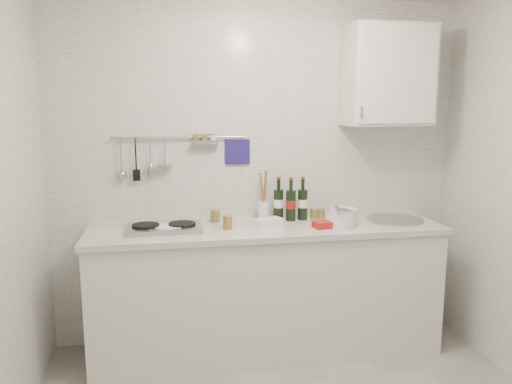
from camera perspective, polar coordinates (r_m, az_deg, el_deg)
back_wall at (r=3.69m, az=0.31°, el=2.20°), size 3.00×0.02×2.50m
counter at (r=3.61m, az=1.28°, el=-11.37°), size 2.44×0.64×0.96m
wall_rail at (r=3.58m, az=-9.04°, el=4.67°), size 0.98×0.09×0.34m
wall_cabinet at (r=3.77m, az=14.79°, el=12.71°), size 0.60×0.38×0.70m
plate_stack_hob at (r=3.38m, az=-9.99°, el=-4.07°), size 0.23×0.23×0.03m
plate_stack_sink at (r=3.52m, az=9.76°, el=-2.89°), size 0.25×0.24×0.12m
wine_bottles at (r=3.62m, az=3.98°, el=-0.79°), size 0.25×0.12×0.31m
butter_dish at (r=3.43m, az=1.42°, el=-3.54°), size 0.21×0.17×0.06m
strawberry_punnet at (r=3.43m, az=7.58°, el=-3.72°), size 0.13×0.13×0.05m
utensil_crock at (r=3.64m, az=0.85°, el=-1.83°), size 0.09×0.09×0.36m
jar_a at (r=3.58m, az=-4.70°, el=-2.70°), size 0.07×0.07×0.09m
jar_b at (r=3.71m, az=7.40°, el=-2.41°), size 0.07×0.07×0.08m
jar_c at (r=3.69m, az=6.70°, el=-2.44°), size 0.07×0.07×0.08m
jar_d at (r=3.37m, az=-3.27°, el=-3.40°), size 0.07×0.07×0.10m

